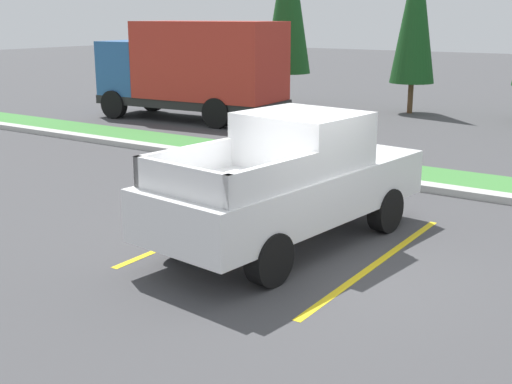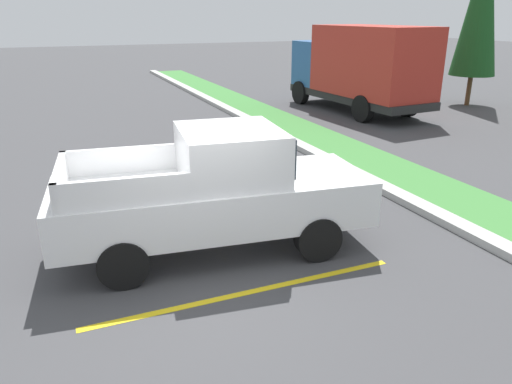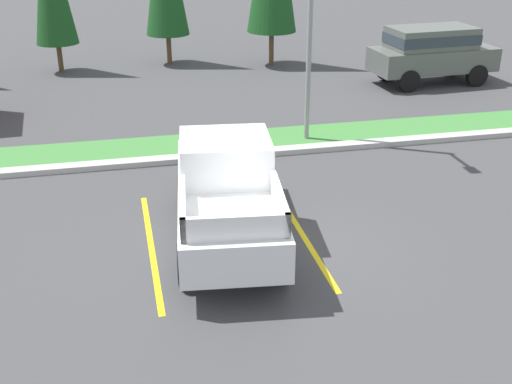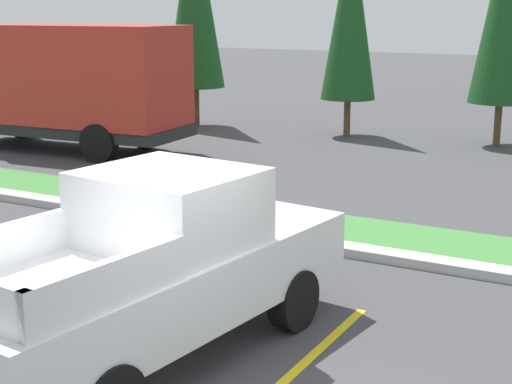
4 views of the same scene
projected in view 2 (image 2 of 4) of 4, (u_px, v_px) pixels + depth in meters
ground_plane at (200, 274)px, 7.71m from camera, size 120.00×120.00×0.00m
parking_line_near at (191, 216)px, 9.88m from camera, size 0.12×4.80×0.01m
parking_line_far at (249, 292)px, 7.19m from camera, size 0.12×4.80×0.01m
curb_strip at (448, 220)px, 9.50m from camera, size 56.00×0.40×0.15m
grass_median at (490, 214)px, 9.92m from camera, size 56.00×1.80×0.06m
pickup_truck_main at (217, 192)px, 8.19m from camera, size 2.48×5.41×2.10m
cargo_truck_distant at (361, 66)px, 19.66m from camera, size 6.95×2.91×3.40m
cypress_tree_leftmost at (482, 2)px, 20.33m from camera, size 1.89×1.89×7.25m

